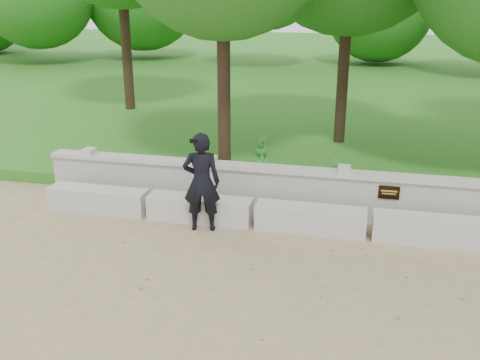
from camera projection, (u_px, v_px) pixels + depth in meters
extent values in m
plane|color=tan|center=(368.00, 294.00, 7.36)|extent=(80.00, 80.00, 0.00)
cube|color=#245A15|center=(371.00, 99.00, 20.18)|extent=(40.00, 22.00, 0.25)
cube|color=beige|center=(99.00, 200.00, 10.10)|extent=(1.90, 0.45, 0.45)
cube|color=beige|center=(200.00, 209.00, 9.67)|extent=(1.90, 0.45, 0.45)
cube|color=beige|center=(310.00, 219.00, 9.24)|extent=(1.90, 0.45, 0.45)
cube|color=beige|center=(432.00, 230.00, 8.81)|extent=(1.90, 0.45, 0.45)
cube|color=#B7B5AD|center=(370.00, 199.00, 9.61)|extent=(12.50, 0.25, 0.82)
cube|color=beige|center=(373.00, 176.00, 9.46)|extent=(12.50, 0.35, 0.08)
cube|color=black|center=(389.00, 193.00, 9.35)|extent=(0.36, 0.02, 0.24)
imported|color=black|center=(202.00, 182.00, 9.11)|extent=(0.71, 0.54, 1.75)
cube|color=black|center=(194.00, 141.00, 8.52)|extent=(0.14, 0.05, 0.07)
cylinder|color=#382619|center=(126.00, 36.00, 17.08)|extent=(0.32, 0.32, 4.73)
cylinder|color=#382619|center=(224.00, 75.00, 11.15)|extent=(0.28, 0.28, 4.09)
cylinder|color=#382619|center=(344.00, 60.00, 13.26)|extent=(0.28, 0.28, 4.16)
imported|color=#31852D|center=(264.00, 171.00, 10.65)|extent=(0.38, 0.40, 0.64)
imported|color=#31852D|center=(335.00, 171.00, 10.86)|extent=(0.33, 0.35, 0.51)
imported|color=#31852D|center=(262.00, 145.00, 12.62)|extent=(0.39, 0.39, 0.52)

